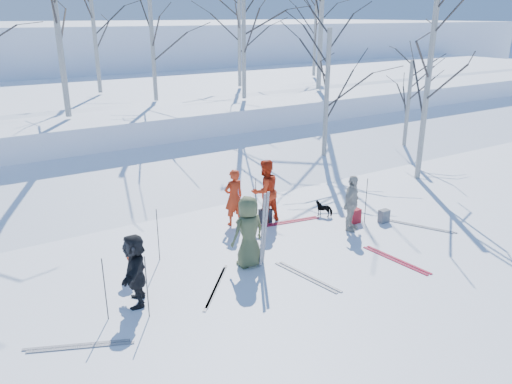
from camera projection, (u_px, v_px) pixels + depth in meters
ground at (288, 259)px, 12.34m from camera, size 120.00×120.00×0.00m
snow_ramp at (175, 178)px, 17.88m from camera, size 70.00×9.49×4.12m
snow_plateau at (96, 111)px, 25.58m from camera, size 70.00×18.00×2.20m
far_hill at (27, 61)px, 42.01m from camera, size 90.00×30.00×6.00m
skier_olive_center at (248, 232)px, 11.74m from camera, size 0.89×0.62×1.75m
skier_red_north at (234, 197)px, 14.10m from camera, size 0.61×0.41×1.65m
skier_redor_behind at (265, 191)px, 14.28m from camera, size 0.95×0.76×1.85m
skier_red_seated at (133, 258)px, 11.41m from camera, size 0.44×0.64×0.90m
skier_cream_east at (351, 203)px, 13.74m from camera, size 1.01×0.77×1.59m
skier_grey_west at (135, 270)px, 10.20m from camera, size 0.96×1.52×1.56m
dog at (324, 208)px, 14.91m from camera, size 0.53×0.58×0.46m
upright_ski_left at (263, 231)px, 11.60m from camera, size 0.11×0.17×1.90m
upright_ski_right at (265, 228)px, 11.75m from camera, size 0.09×0.23×1.89m
ski_pair_a at (420, 226)px, 14.20m from camera, size 1.78×2.07×0.02m
ski_pair_b at (396, 260)px, 12.26m from camera, size 0.62×1.94×0.02m
ski_pair_c at (216, 287)px, 11.06m from camera, size 2.08×2.10×0.02m
ski_pair_d at (79, 346)px, 9.07m from camera, size 1.58×2.05×0.02m
ski_pair_e at (289, 222)px, 14.51m from camera, size 0.85×1.97×0.02m
ski_pair_f at (307, 277)px, 11.47m from camera, size 0.87×1.97×0.02m
ski_pole_a at (366, 201)px, 14.28m from camera, size 0.02×0.02×1.34m
ski_pole_b at (105, 289)px, 9.68m from camera, size 0.02×0.02×1.34m
ski_pole_c at (158, 235)px, 12.06m from camera, size 0.02×0.02×1.34m
ski_pole_d at (147, 287)px, 9.75m from camera, size 0.02×0.02×1.34m
ski_pole_e at (256, 200)px, 14.30m from camera, size 0.02×0.02×1.34m
ski_pole_f at (267, 196)px, 14.63m from camera, size 0.02×0.02×1.34m
backpack_red at (355, 216)px, 14.40m from camera, size 0.32×0.22×0.42m
backpack_grey at (384, 216)px, 14.45m from camera, size 0.30×0.20×0.38m
backpack_dark at (265, 216)px, 14.44m from camera, size 0.34×0.24×0.40m
birch_plateau_a at (152, 43)px, 20.70m from camera, size 3.91×3.91×4.73m
birch_plateau_c at (315, 31)px, 29.31m from camera, size 4.22×4.22×5.18m
birch_plateau_d at (239, 38)px, 24.94m from camera, size 3.93×3.93×4.75m
birch_plateau_f at (94, 31)px, 22.78m from camera, size 4.47×4.47×5.52m
birch_plateau_i at (56, 15)px, 16.98m from camera, size 5.47×5.47×6.96m
birch_plateau_j at (244, 35)px, 21.15m from camera, size 4.34×4.34×5.35m
birch_edge_b at (427, 94)px, 17.39m from camera, size 4.91×4.91×6.15m
birch_edge_c at (408, 108)px, 20.96m from camera, size 3.36×3.36×3.95m
birch_edge_e at (326, 100)px, 18.88m from camera, size 4.28×4.28×5.26m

